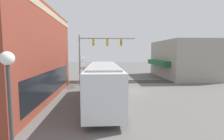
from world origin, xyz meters
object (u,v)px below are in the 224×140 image
(city_bus, at_px, (103,82))
(streetlamp, at_px, (10,107))
(pedestrian_at_crossing, at_px, (90,78))
(crossing_signal, at_px, (83,68))
(parked_car_silver, at_px, (114,69))
(parked_car_white, at_px, (103,74))

(city_bus, height_order, streetlamp, streetlamp)
(streetlamp, relative_size, pedestrian_at_crossing, 2.58)
(city_bus, relative_size, crossing_signal, 2.93)
(pedestrian_at_crossing, bearing_deg, crossing_signal, 114.47)
(parked_car_silver, xyz_separation_m, pedestrian_at_crossing, (-14.69, 4.44, 0.17))
(parked_car_white, xyz_separation_m, parked_car_silver, (8.54, -2.60, 0.00))
(crossing_signal, height_order, parked_car_white, crossing_signal)
(city_bus, distance_m, parked_car_white, 15.77)
(parked_car_white, height_order, parked_car_silver, parked_car_silver)
(parked_car_silver, height_order, pedestrian_at_crossing, pedestrian_at_crossing)
(streetlamp, height_order, pedestrian_at_crossing, streetlamp)
(streetlamp, bearing_deg, city_bus, -18.70)
(parked_car_white, distance_m, parked_car_silver, 8.93)
(parked_car_silver, bearing_deg, crossing_signal, 160.83)
(parked_car_white, xyz_separation_m, pedestrian_at_crossing, (-6.15, 1.84, 0.17))
(streetlamp, relative_size, parked_car_silver, 1.05)
(city_bus, bearing_deg, streetlamp, 161.30)
(crossing_signal, xyz_separation_m, parked_car_silver, (15.05, -5.23, -1.59))
(city_bus, distance_m, parked_car_silver, 24.43)
(crossing_signal, relative_size, pedestrian_at_crossing, 2.21)
(city_bus, relative_size, parked_car_white, 2.28)
(streetlamp, relative_size, parked_car_white, 0.91)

